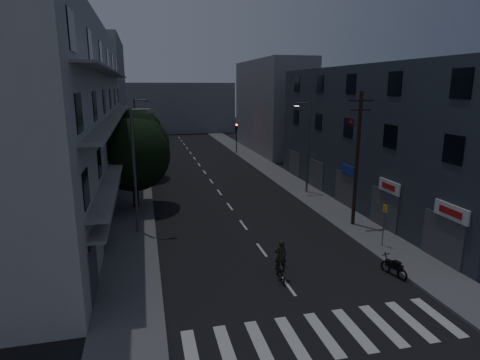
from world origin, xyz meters
name	(u,v)px	position (x,y,z in m)	size (l,w,h in m)	color
ground	(210,180)	(0.00, 25.00, 0.00)	(160.00, 160.00, 0.00)	black
sidewalk_left	(135,183)	(-7.50, 25.00, 0.07)	(3.00, 90.00, 0.15)	#565659
sidewalk_right	(280,176)	(7.50, 25.00, 0.07)	(3.00, 90.00, 0.15)	#565659
crosswalk	(324,334)	(0.00, -2.00, 0.00)	(10.90, 3.00, 0.01)	beige
lane_markings	(202,168)	(0.00, 31.25, 0.01)	(0.15, 60.50, 0.01)	beige
building_left	(68,119)	(-11.98, 18.00, 6.99)	(7.00, 36.00, 14.00)	#ABAAA6
building_right	(379,136)	(11.99, 14.00, 5.50)	(6.19, 28.00, 11.00)	#2B303A
building_far_left	(102,96)	(-12.00, 48.00, 8.00)	(6.00, 20.00, 16.00)	slate
building_far_right	(272,106)	(12.00, 42.00, 6.50)	(6.00, 20.00, 13.00)	slate
building_far_end	(174,108)	(0.00, 70.00, 5.00)	(24.00, 8.00, 10.00)	slate
tree_near	(134,152)	(-7.24, 16.86, 4.49)	(5.63, 5.63, 6.94)	black
tree_mid	(134,136)	(-7.36, 27.30, 4.54)	(5.71, 5.71, 7.03)	black
tree_far	(134,131)	(-7.56, 35.87, 4.02)	(5.00, 5.00, 6.18)	black
traffic_signal_far_right	(236,132)	(6.29, 40.17, 3.10)	(0.28, 0.37, 4.10)	black
traffic_signal_far_left	(142,135)	(-6.63, 40.36, 3.10)	(0.28, 0.37, 4.10)	black
street_lamp_left_near	(136,165)	(-7.02, 11.05, 4.60)	(1.51, 0.25, 8.00)	slate
street_lamp_right	(307,143)	(7.48, 17.87, 4.60)	(1.51, 0.25, 8.00)	#58595F
street_lamp_left_far	(137,133)	(-7.10, 29.07, 4.60)	(1.51, 0.25, 8.00)	#56565D
utility_pole	(357,157)	(7.33, 9.05, 4.87)	(1.80, 0.24, 9.00)	black
bus_stop_sign	(384,218)	(7.11, 5.13, 1.89)	(0.06, 0.35, 2.52)	#595B60
motorcycle	(394,268)	(5.63, 1.78, 0.43)	(0.63, 1.68, 1.09)	black
cyclist	(280,266)	(-0.16, 2.74, 0.71)	(0.69, 1.69, 2.10)	black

